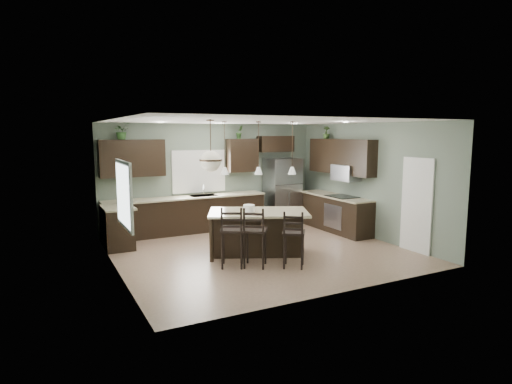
% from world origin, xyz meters
% --- Properties ---
extents(ground, '(6.00, 6.00, 0.00)m').
position_xyz_m(ground, '(0.00, 0.00, 0.00)').
color(ground, '#9E8466').
rests_on(ground, ground).
extents(pantry_door, '(0.04, 0.82, 2.04)m').
position_xyz_m(pantry_door, '(2.98, -1.55, 1.02)').
color(pantry_door, white).
rests_on(pantry_door, ground).
extents(window_back, '(1.35, 0.02, 1.00)m').
position_xyz_m(window_back, '(-0.40, 2.73, 1.55)').
color(window_back, white).
rests_on(window_back, room_shell).
extents(window_left, '(0.02, 1.10, 1.00)m').
position_xyz_m(window_left, '(-2.98, -0.80, 1.55)').
color(window_left, white).
rests_on(window_left, room_shell).
extents(left_return_cabs, '(0.60, 0.90, 0.90)m').
position_xyz_m(left_return_cabs, '(-2.70, 1.70, 0.45)').
color(left_return_cabs, black).
rests_on(left_return_cabs, ground).
extents(left_return_countertop, '(0.66, 0.96, 0.04)m').
position_xyz_m(left_return_countertop, '(-2.68, 1.70, 0.92)').
color(left_return_countertop, '#C0B291').
rests_on(left_return_countertop, left_return_cabs).
extents(back_lower_cabs, '(4.20, 0.60, 0.90)m').
position_xyz_m(back_lower_cabs, '(-0.85, 2.45, 0.45)').
color(back_lower_cabs, black).
rests_on(back_lower_cabs, ground).
extents(back_countertop, '(4.20, 0.66, 0.04)m').
position_xyz_m(back_countertop, '(-0.85, 2.43, 0.92)').
color(back_countertop, '#C0B291').
rests_on(back_countertop, back_lower_cabs).
extents(sink_inset, '(0.70, 0.45, 0.01)m').
position_xyz_m(sink_inset, '(-0.40, 2.43, 0.94)').
color(sink_inset, gray).
rests_on(sink_inset, back_countertop).
extents(faucet, '(0.02, 0.02, 0.28)m').
position_xyz_m(faucet, '(-0.40, 2.40, 1.08)').
color(faucet, silver).
rests_on(faucet, back_countertop).
extents(back_upper_left, '(1.55, 0.34, 0.90)m').
position_xyz_m(back_upper_left, '(-2.15, 2.58, 1.95)').
color(back_upper_left, black).
rests_on(back_upper_left, room_shell).
extents(back_upper_right, '(0.85, 0.34, 0.90)m').
position_xyz_m(back_upper_right, '(0.80, 2.58, 1.95)').
color(back_upper_right, black).
rests_on(back_upper_right, room_shell).
extents(fridge_header, '(1.05, 0.34, 0.45)m').
position_xyz_m(fridge_header, '(1.85, 2.58, 2.25)').
color(fridge_header, black).
rests_on(fridge_header, room_shell).
extents(right_lower_cabs, '(0.60, 2.35, 0.90)m').
position_xyz_m(right_lower_cabs, '(2.70, 0.87, 0.45)').
color(right_lower_cabs, black).
rests_on(right_lower_cabs, ground).
extents(right_countertop, '(0.66, 2.35, 0.04)m').
position_xyz_m(right_countertop, '(2.68, 0.87, 0.92)').
color(right_countertop, '#C0B291').
rests_on(right_countertop, right_lower_cabs).
extents(cooktop, '(0.58, 0.75, 0.02)m').
position_xyz_m(cooktop, '(2.68, 0.60, 0.94)').
color(cooktop, black).
rests_on(cooktop, right_countertop).
extents(wall_oven_front, '(0.01, 0.72, 0.60)m').
position_xyz_m(wall_oven_front, '(2.40, 0.60, 0.45)').
color(wall_oven_front, gray).
rests_on(wall_oven_front, right_lower_cabs).
extents(right_upper_cabs, '(0.34, 2.35, 0.90)m').
position_xyz_m(right_upper_cabs, '(2.83, 0.87, 1.95)').
color(right_upper_cabs, black).
rests_on(right_upper_cabs, room_shell).
extents(microwave, '(0.40, 0.75, 0.40)m').
position_xyz_m(microwave, '(2.78, 0.60, 1.55)').
color(microwave, gray).
rests_on(microwave, right_upper_cabs).
extents(refrigerator, '(0.90, 0.74, 1.85)m').
position_xyz_m(refrigerator, '(1.94, 2.34, 0.93)').
color(refrigerator, '#9A9BA2').
rests_on(refrigerator, ground).
extents(kitchen_island, '(2.36, 1.93, 0.92)m').
position_xyz_m(kitchen_island, '(-0.13, -0.17, 0.46)').
color(kitchen_island, black).
rests_on(kitchen_island, ground).
extents(serving_dish, '(0.24, 0.24, 0.14)m').
position_xyz_m(serving_dish, '(-0.32, -0.08, 0.99)').
color(serving_dish, white).
rests_on(serving_dish, kitchen_island).
extents(bar_stool_left, '(0.59, 0.59, 1.19)m').
position_xyz_m(bar_stool_left, '(-0.98, -0.71, 0.60)').
color(bar_stool_left, black).
rests_on(bar_stool_left, ground).
extents(bar_stool_center, '(0.61, 0.61, 1.18)m').
position_xyz_m(bar_stool_center, '(-0.59, -0.90, 0.59)').
color(bar_stool_center, black).
rests_on(bar_stool_center, ground).
extents(bar_stool_right, '(0.58, 0.58, 1.11)m').
position_xyz_m(bar_stool_right, '(0.05, -1.27, 0.56)').
color(bar_stool_right, black).
rests_on(bar_stool_right, ground).
extents(pendant_left, '(0.17, 0.17, 1.10)m').
position_xyz_m(pendant_left, '(-0.77, 0.13, 2.25)').
color(pendant_left, silver).
rests_on(pendant_left, room_shell).
extents(pendant_center, '(0.17, 0.17, 1.10)m').
position_xyz_m(pendant_center, '(-0.13, -0.17, 2.25)').
color(pendant_center, white).
rests_on(pendant_center, room_shell).
extents(pendant_right, '(0.17, 0.17, 1.10)m').
position_xyz_m(pendant_right, '(0.50, -0.46, 2.25)').
color(pendant_right, silver).
rests_on(pendant_right, room_shell).
extents(chandelier, '(0.41, 0.41, 0.94)m').
position_xyz_m(chandelier, '(-1.42, -0.75, 2.33)').
color(chandelier, '#F0E2C5').
rests_on(chandelier, room_shell).
extents(plant_back_left, '(0.47, 0.44, 0.42)m').
position_xyz_m(plant_back_left, '(-2.38, 2.55, 2.61)').
color(plant_back_left, '#264920').
rests_on(plant_back_left, back_upper_left).
extents(plant_back_right, '(0.21, 0.18, 0.36)m').
position_xyz_m(plant_back_right, '(0.71, 2.55, 2.58)').
color(plant_back_right, '#315826').
rests_on(plant_back_right, back_upper_right).
extents(plant_right_wall, '(0.25, 0.25, 0.34)m').
position_xyz_m(plant_right_wall, '(2.80, 1.48, 2.57)').
color(plant_right_wall, '#2E481F').
rests_on(plant_right_wall, right_upper_cabs).
extents(room_shell, '(6.00, 6.00, 6.00)m').
position_xyz_m(room_shell, '(0.00, 0.00, 1.70)').
color(room_shell, slate).
rests_on(room_shell, ground).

